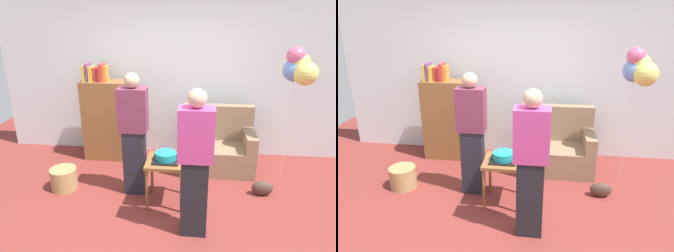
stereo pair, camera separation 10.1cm
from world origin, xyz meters
TOP-DOWN VIEW (x-y plane):
  - ground_plane at (0.00, 0.00)m, footprint 8.00×8.00m
  - wall_back at (0.00, 2.05)m, footprint 6.00×0.10m
  - couch at (0.65, 1.45)m, footprint 1.10×0.70m
  - bookshelf at (-1.11, 1.64)m, footprint 0.80×0.36m
  - side_table at (-0.03, 0.42)m, footprint 0.48×0.48m
  - birthday_cake at (-0.03, 0.42)m, footprint 0.32×0.32m
  - person_blowing_candles at (-0.47, 0.63)m, footprint 0.36×0.22m
  - person_holding_cake at (0.33, -0.13)m, footprint 0.36×0.22m
  - wicker_basket at (-1.47, 0.59)m, footprint 0.36×0.36m
  - handbag at (1.23, 0.71)m, footprint 0.28×0.14m
  - balloon_bunch at (1.63, 1.20)m, footprint 0.42×0.43m

SIDE VIEW (x-z plane):
  - ground_plane at x=0.00m, z-range 0.00..0.00m
  - handbag at x=1.23m, z-range 0.00..0.20m
  - wicker_basket at x=-1.47m, z-range 0.00..0.30m
  - couch at x=0.65m, z-range -0.14..0.82m
  - side_table at x=-0.03m, z-range 0.21..0.80m
  - birthday_cake at x=-0.03m, z-range 0.56..0.73m
  - bookshelf at x=-1.11m, z-range -0.11..1.47m
  - person_blowing_candles at x=-0.47m, z-range 0.02..1.65m
  - person_holding_cake at x=0.33m, z-range 0.02..1.65m
  - wall_back at x=0.00m, z-range 0.00..2.70m
  - balloon_bunch at x=1.63m, z-range 0.68..2.58m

